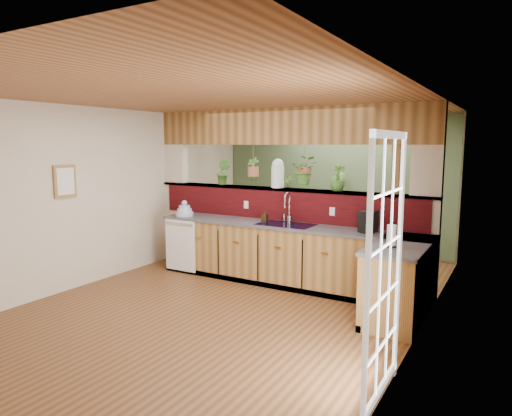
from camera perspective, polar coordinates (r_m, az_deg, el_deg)
The scene contains 28 objects.
ground at distance 6.18m, azimuth -2.55°, elevation -11.48°, with size 4.60×7.00×0.01m, color brown.
ceiling at distance 5.85m, azimuth -2.72°, elevation 13.29°, with size 4.60×7.00×0.01m, color brown.
wall_back at distance 9.00m, azimuth 9.57°, elevation 3.04°, with size 4.60×0.02×2.60m, color beige.
wall_left at distance 7.37m, azimuth -17.83°, elevation 1.70°, with size 0.02×7.00×2.60m, color beige.
wall_right at distance 5.02m, azimuth 19.99°, elevation -1.18°, with size 0.02×7.00×2.60m, color beige.
pass_through_partition at distance 7.04m, azimuth 3.54°, elevation 0.89°, with size 4.60×0.21×2.60m.
pass_through_ledge at distance 7.03m, azimuth 3.35°, elevation 2.36°, with size 4.60×0.21×0.04m, color brown.
header_beam at distance 7.00m, azimuth 3.41°, elevation 10.16°, with size 4.60×0.15×0.55m, color brown.
sage_backwall at distance 8.98m, azimuth 9.52°, elevation 3.03°, with size 4.55×0.02×2.55m, color #4B6142.
countertop at distance 6.42m, azimuth 8.04°, elevation -6.62°, with size 4.14×1.52×0.90m.
dishwasher at distance 7.41m, azimuth -9.46°, elevation -4.60°, with size 0.58×0.03×0.82m.
navy_sink at distance 6.67m, azimuth 3.77°, elevation -2.73°, with size 0.82×0.50×0.18m.
french_door at distance 3.83m, azimuth 15.82°, elevation -7.56°, with size 0.06×1.02×2.16m, color white.
framed_print at distance 6.82m, azimuth -22.76°, elevation 3.10°, with size 0.04×0.35×0.45m.
faucet at distance 6.77m, azimuth 4.00°, elevation 0.22°, with size 0.20×0.20×0.46m.
dish_stack at distance 7.51m, azimuth -8.92°, elevation -0.37°, with size 0.29×0.29×0.25m.
soap_dispenser at distance 6.83m, azimuth 1.11°, elevation -1.03°, with size 0.08×0.08×0.18m, color #3B2915.
coffee_maker at distance 6.21m, azimuth 13.82°, elevation -1.77°, with size 0.15×0.26×0.29m.
paper_towel at distance 5.40m, azimuth 16.58°, elevation -3.39°, with size 0.13×0.13×0.27m.
glass_jar at distance 7.05m, azimuth 2.73°, elevation 4.37°, with size 0.20×0.20×0.45m.
ledge_plant_left at distance 7.57m, azimuth -4.08°, elevation 4.53°, with size 0.24×0.19×0.43m, color #366322.
ledge_plant_right at distance 6.66m, azimuth 10.16°, elevation 3.81°, with size 0.22×0.22×0.39m, color #366322.
hanging_plant_a at distance 7.26m, azimuth -0.36°, elevation 5.83°, with size 0.21×0.18×0.50m.
hanging_plant_b at distance 6.84m, azimuth 6.10°, elevation 6.26°, with size 0.47×0.43×0.56m.
shelving_console at distance 8.99m, azimuth 7.00°, elevation -2.06°, with size 1.60×0.43×1.07m, color black.
shelf_plant_a at distance 9.12m, azimuth 3.97°, elevation 2.80°, with size 0.21×0.14×0.41m, color #366322.
shelf_plant_b at distance 8.70m, azimuth 10.21°, elevation 2.78°, with size 0.28×0.28×0.51m, color #366322.
floor_plant at distance 7.64m, azimuth 11.36°, elevation -5.21°, with size 0.60×0.52×0.67m, color #366322.
Camera 1 is at (3.16, -4.89, 2.06)m, focal length 32.00 mm.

